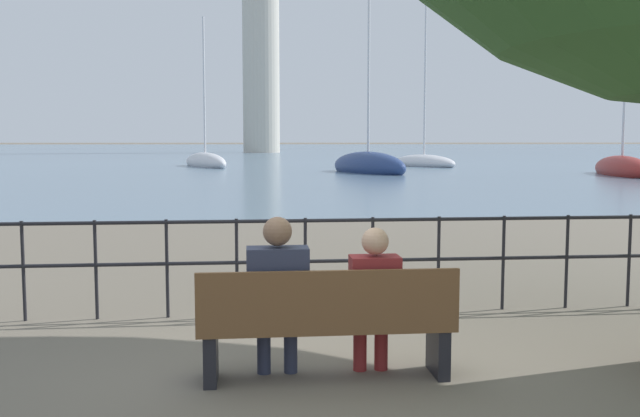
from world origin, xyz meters
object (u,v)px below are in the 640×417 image
sailboat_1 (424,162)px  seated_person_left (278,290)px  park_bench (327,325)px  harbor_lighthouse (261,60)px  sailboat_3 (205,162)px  seated_person_right (374,294)px  sailboat_0 (368,166)px  sailboat_5 (622,169)px

sailboat_1 → seated_person_left: bearing=-129.6°
park_bench → harbor_lighthouse: 102.69m
sailboat_1 → sailboat_3: bearing=153.4°
seated_person_right → sailboat_0: 35.52m
harbor_lighthouse → seated_person_right: bearing=-90.5°
seated_person_left → sailboat_3: bearing=94.1°
sailboat_3 → harbor_lighthouse: harbor_lighthouse is taller
seated_person_right → sailboat_3: (-4.03, 45.30, -0.32)m
sailboat_3 → sailboat_5: 27.11m
park_bench → seated_person_left: 0.47m
park_bench → sailboat_5: 36.40m
seated_person_right → harbor_lighthouse: 102.57m
park_bench → sailboat_3: bearing=94.6°
sailboat_5 → seated_person_left: bearing=-112.0°
sailboat_3 → sailboat_5: size_ratio=1.40×
sailboat_1 → park_bench: bearing=-129.1°
park_bench → harbor_lighthouse: harbor_lighthouse is taller
seated_person_left → sailboat_1: sailboat_1 is taller
seated_person_right → sailboat_5: size_ratio=0.16×
seated_person_left → sailboat_3: sailboat_3 is taller
park_bench → sailboat_3: 45.53m
sailboat_1 → harbor_lighthouse: (-10.56, 57.10, 13.36)m
seated_person_left → sailboat_1: bearing=74.6°
sailboat_0 → seated_person_left: bearing=-121.0°
seated_person_left → sailboat_5: bearing=57.5°
sailboat_0 → sailboat_1: size_ratio=1.06×
seated_person_left → park_bench: bearing=-11.1°
seated_person_left → sailboat_5: sailboat_5 is taller
harbor_lighthouse → sailboat_5: bearing=-75.8°
seated_person_right → sailboat_1: sailboat_1 is taller
sailboat_3 → seated_person_right: bearing=-105.4°
harbor_lighthouse → sailboat_3: bearing=-95.1°
sailboat_3 → harbor_lighthouse: (5.00, 56.44, 13.34)m
sailboat_5 → sailboat_0: bearing=172.6°
sailboat_0 → sailboat_1: 11.17m
sailboat_1 → sailboat_5: sailboat_1 is taller
sailboat_0 → sailboat_3: (-9.88, 10.27, -0.06)m
sailboat_5 → seated_person_right: bearing=-111.0°
sailboat_1 → sailboat_5: (7.35, -13.84, 0.00)m
park_bench → harbor_lighthouse: (1.35, 101.82, 13.24)m
sailboat_0 → sailboat_1: (5.68, 9.61, -0.08)m
seated_person_right → sailboat_0: (5.85, 35.03, -0.26)m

